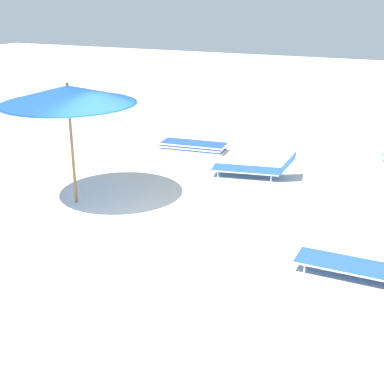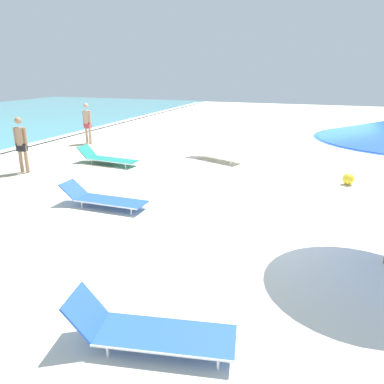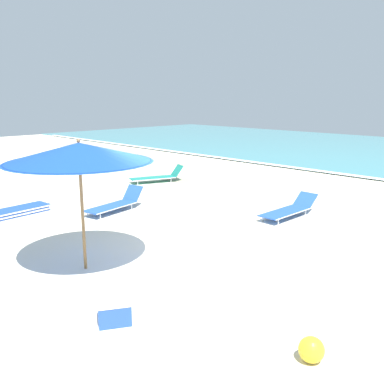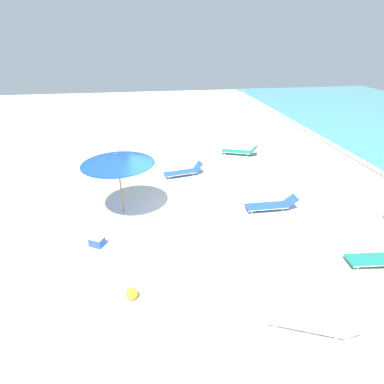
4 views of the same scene
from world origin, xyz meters
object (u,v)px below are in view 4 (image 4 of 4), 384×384
(lounger_stack, at_px, (138,165))
(sun_lounger_under_umbrella, at_px, (184,171))
(sun_lounger_mid_beach_solo, at_px, (240,151))
(sun_lounger_near_water_right, at_px, (383,258))
(cooler_box, at_px, (97,241))
(sun_lounger_beside_umbrella, at_px, (315,321))
(sun_lounger_near_water_left, at_px, (271,205))
(beach_umbrella, at_px, (117,159))
(beach_ball, at_px, (132,294))

(lounger_stack, relative_size, sun_lounger_under_umbrella, 0.93)
(lounger_stack, height_order, sun_lounger_under_umbrella, sun_lounger_under_umbrella)
(sun_lounger_mid_beach_solo, bearing_deg, sun_lounger_near_water_right, 30.38)
(cooler_box, bearing_deg, sun_lounger_beside_umbrella, -6.58)
(sun_lounger_under_umbrella, height_order, sun_lounger_near_water_left, sun_lounger_under_umbrella)
(lounger_stack, distance_m, sun_lounger_under_umbrella, 2.77)
(beach_umbrella, relative_size, sun_lounger_near_water_right, 1.22)
(sun_lounger_near_water_left, height_order, beach_ball, sun_lounger_near_water_left)
(sun_lounger_under_umbrella, xyz_separation_m, cooler_box, (5.34, -3.72, -0.04))
(sun_lounger_beside_umbrella, height_order, sun_lounger_near_water_right, sun_lounger_beside_umbrella)
(beach_ball, height_order, cooler_box, cooler_box)
(sun_lounger_mid_beach_solo, bearing_deg, beach_ball, -9.64)
(sun_lounger_beside_umbrella, xyz_separation_m, beach_ball, (-1.64, -4.50, -0.05))
(beach_umbrella, height_order, sun_lounger_beside_umbrella, beach_umbrella)
(sun_lounger_mid_beach_solo, relative_size, beach_ball, 6.43)
(sun_lounger_under_umbrella, relative_size, sun_lounger_near_water_left, 0.96)
(sun_lounger_beside_umbrella, distance_m, cooler_box, 7.12)
(sun_lounger_beside_umbrella, relative_size, sun_lounger_near_water_left, 1.04)
(lounger_stack, height_order, sun_lounger_beside_umbrella, sun_lounger_beside_umbrella)
(lounger_stack, height_order, sun_lounger_near_water_right, sun_lounger_near_water_right)
(sun_lounger_under_umbrella, relative_size, beach_ball, 6.12)
(beach_ball, bearing_deg, beach_umbrella, -174.55)
(lounger_stack, bearing_deg, sun_lounger_under_umbrella, 51.90)
(beach_ball, distance_m, cooler_box, 2.85)
(sun_lounger_beside_umbrella, bearing_deg, cooler_box, -103.76)
(sun_lounger_under_umbrella, distance_m, sun_lounger_mid_beach_solo, 4.48)
(cooler_box, bearing_deg, sun_lounger_near_water_left, 41.10)
(beach_umbrella, distance_m, sun_lounger_near_water_right, 9.66)
(sun_lounger_near_water_left, bearing_deg, beach_ball, -54.58)
(sun_lounger_near_water_left, bearing_deg, sun_lounger_near_water_right, 31.05)
(lounger_stack, relative_size, sun_lounger_near_water_left, 0.89)
(beach_umbrella, xyz_separation_m, sun_lounger_beside_umbrella, (6.35, 4.95, -2.09))
(beach_umbrella, distance_m, beach_ball, 5.19)
(sun_lounger_under_umbrella, relative_size, sun_lounger_near_water_right, 0.91)
(sun_lounger_under_umbrella, distance_m, beach_ball, 8.29)
(sun_lounger_beside_umbrella, xyz_separation_m, sun_lounger_near_water_left, (-5.60, 1.13, -0.01))
(sun_lounger_under_umbrella, xyz_separation_m, beach_ball, (7.91, -2.48, -0.05))
(sun_lounger_beside_umbrella, xyz_separation_m, sun_lounger_near_water_right, (-1.87, 3.35, -0.00))
(beach_umbrella, bearing_deg, sun_lounger_beside_umbrella, 37.91)
(sun_lounger_beside_umbrella, bearing_deg, sun_lounger_near_water_left, -168.94)
(sun_lounger_near_water_left, distance_m, cooler_box, 7.01)
(lounger_stack, xyz_separation_m, sun_lounger_near_water_left, (5.43, 5.49, 0.09))
(sun_lounger_under_umbrella, bearing_deg, sun_lounger_beside_umbrella, 0.98)
(sun_lounger_under_umbrella, height_order, cooler_box, sun_lounger_under_umbrella)
(sun_lounger_near_water_right, height_order, beach_ball, sun_lounger_near_water_right)
(sun_lounger_under_umbrella, bearing_deg, beach_ball, -28.36)
(lounger_stack, bearing_deg, sun_lounger_beside_umbrella, 15.78)
(beach_umbrella, xyz_separation_m, lounger_stack, (-4.68, 0.59, -2.18))
(sun_lounger_near_water_left, height_order, cooler_box, sun_lounger_near_water_left)
(sun_lounger_beside_umbrella, xyz_separation_m, cooler_box, (-4.21, -5.74, -0.03))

